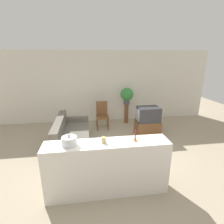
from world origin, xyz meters
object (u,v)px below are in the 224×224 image
object	(u,v)px
wooden_chair	(102,114)
television	(148,114)
decorative_bowl	(69,141)
potted_plant	(127,95)
couch	(72,137)

from	to	relation	value
wooden_chair	television	bearing A→B (deg)	-30.94
decorative_bowl	wooden_chair	bearing A→B (deg)	75.38
potted_plant	couch	bearing A→B (deg)	-139.25
couch	television	bearing A→B (deg)	11.14
couch	decorative_bowl	xyz separation A→B (m)	(0.16, -1.85, 0.80)
couch	television	world-z (taller)	television
wooden_chair	decorative_bowl	world-z (taller)	decorative_bowl
decorative_bowl	potted_plant	bearing A→B (deg)	63.15
television	potted_plant	size ratio (longest dim) A/B	1.15
wooden_chair	decorative_bowl	bearing A→B (deg)	-104.62
couch	television	size ratio (longest dim) A/B	2.64
couch	wooden_chair	world-z (taller)	wooden_chair
wooden_chair	decorative_bowl	distance (m)	3.30
television	wooden_chair	world-z (taller)	wooden_chair
couch	television	xyz separation A→B (m)	(2.37, 0.47, 0.42)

